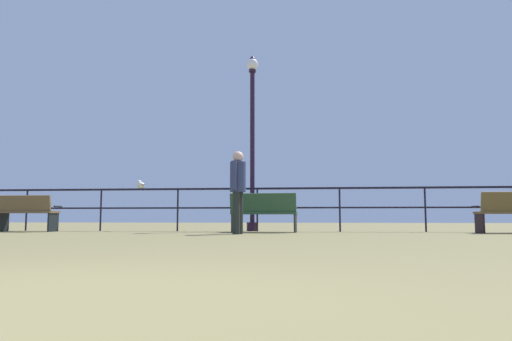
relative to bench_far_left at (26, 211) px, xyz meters
name	(u,v)px	position (x,y,z in m)	size (l,w,h in m)	color
pier_railing	(257,199)	(5.60, 0.76, 0.30)	(20.27, 0.05, 1.08)	black
bench_far_left	(26,211)	(0.00, 0.00, 0.00)	(1.41, 0.67, 0.88)	brown
bench_near_left	(264,211)	(5.82, -0.01, 0.00)	(1.55, 0.75, 0.90)	#294B2F
lamppost_center	(252,134)	(5.43, 1.10, 2.01)	(0.31, 0.31, 4.62)	black
person_by_bench	(238,186)	(5.39, -1.18, 0.49)	(0.33, 0.54, 1.73)	#212723
seagull_on_rail	(140,185)	(2.58, 0.78, 0.69)	(0.34, 0.40, 0.22)	silver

